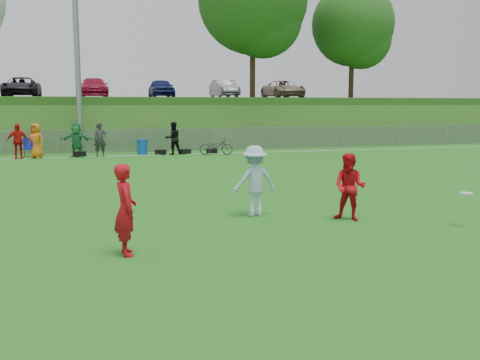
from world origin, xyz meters
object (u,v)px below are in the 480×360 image
object	(u,v)px
bicycle	(216,146)
frisbee	(466,193)
player_red_left	(125,210)
player_blue	(254,181)
player_red_center	(350,187)
recycling_bin	(142,147)

from	to	relation	value
bicycle	frisbee	bearing A→B (deg)	-162.93
player_red_left	player_blue	bearing A→B (deg)	-57.18
frisbee	player_red_left	bearing A→B (deg)	-178.61
player_red_center	recycling_bin	size ratio (longest dim) A/B	1.90
frisbee	bicycle	bearing A→B (deg)	94.07
player_red_left	player_red_center	xyz separation A→B (m)	(5.06, 1.45, -0.04)
bicycle	recycling_bin	bearing A→B (deg)	85.18
player_red_left	recycling_bin	bearing A→B (deg)	-12.42
recycling_bin	player_red_center	bearing A→B (deg)	-80.73
recycling_bin	bicycle	world-z (taller)	bicycle
recycling_bin	bicycle	bearing A→B (deg)	-17.82
player_blue	bicycle	xyz separation A→B (m)	(2.75, 15.17, -0.38)
recycling_bin	bicycle	xyz separation A→B (m)	(3.68, -1.18, 0.05)
player_red_left	bicycle	bearing A→B (deg)	-24.16
player_red_center	recycling_bin	world-z (taller)	player_red_center
recycling_bin	player_blue	bearing A→B (deg)	-86.75
player_red_center	player_blue	distance (m)	2.19
frisbee	recycling_bin	size ratio (longest dim) A/B	0.32
player_red_center	player_blue	xyz separation A→B (m)	(-1.91, 1.05, 0.07)
player_red_left	bicycle	xyz separation A→B (m)	(5.89, 17.67, -0.35)
frisbee	bicycle	world-z (taller)	bicycle
player_blue	player_red_left	bearing A→B (deg)	32.09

